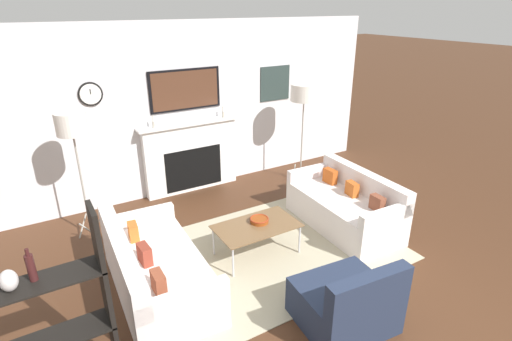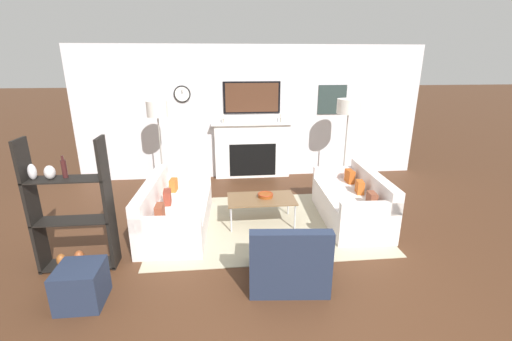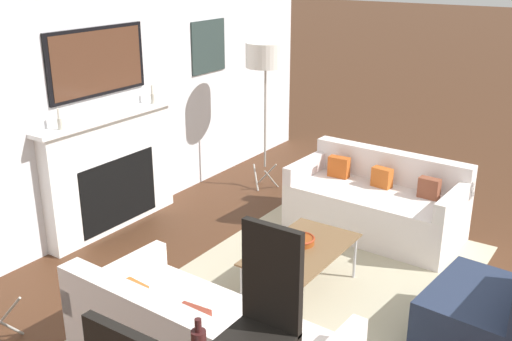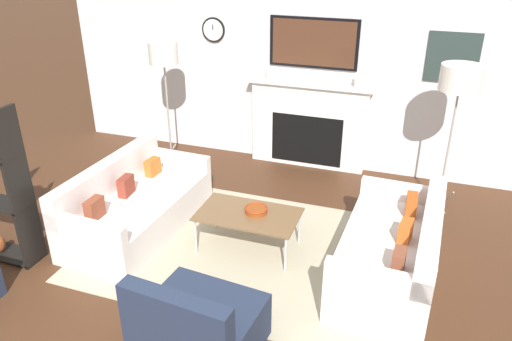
% 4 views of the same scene
% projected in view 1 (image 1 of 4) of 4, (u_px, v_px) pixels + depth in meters
% --- Properties ---
extents(fireplace_wall, '(7.11, 0.28, 2.70)m').
position_uv_depth(fireplace_wall, '(187.00, 118.00, 6.40)').
color(fireplace_wall, silver).
rests_on(fireplace_wall, ground_plane).
extents(area_rug, '(3.34, 2.24, 0.01)m').
position_uv_depth(area_rug, '(263.00, 253.00, 5.03)').
color(area_rug, '#AFA78B').
rests_on(area_rug, ground_plane).
extents(couch_left, '(0.95, 1.81, 0.74)m').
position_uv_depth(couch_left, '(155.00, 271.00, 4.28)').
color(couch_left, silver).
rests_on(couch_left, ground_plane).
extents(couch_right, '(0.89, 1.67, 0.77)m').
position_uv_depth(couch_right, '(346.00, 207.00, 5.56)').
color(couch_right, silver).
rests_on(couch_right, ground_plane).
extents(armchair, '(0.92, 0.85, 0.77)m').
position_uv_depth(armchair, '(346.00, 303.00, 3.83)').
color(armchair, '#202A40').
rests_on(armchair, ground_plane).
extents(coffee_table, '(1.02, 0.59, 0.41)m').
position_uv_depth(coffee_table, '(257.00, 227.00, 4.88)').
color(coffee_table, brown).
rests_on(coffee_table, ground_plane).
extents(decorative_bowl, '(0.24, 0.24, 0.06)m').
position_uv_depth(decorative_bowl, '(259.00, 220.00, 4.93)').
color(decorative_bowl, '#903E14').
rests_on(decorative_bowl, coffee_table).
extents(floor_lamp_left, '(0.37, 0.37, 1.72)m').
position_uv_depth(floor_lamp_left, '(71.00, 126.00, 4.84)').
color(floor_lamp_left, '#9E998E').
rests_on(floor_lamp_left, ground_plane).
extents(floor_lamp_right, '(0.44, 0.44, 1.71)m').
position_uv_depth(floor_lamp_right, '(304.00, 94.00, 6.52)').
color(floor_lamp_right, '#9E998E').
rests_on(floor_lamp_right, ground_plane).
extents(shelf_unit, '(0.88, 0.28, 1.60)m').
position_uv_depth(shelf_unit, '(46.00, 328.00, 2.90)').
color(shelf_unit, black).
rests_on(shelf_unit, ground_plane).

